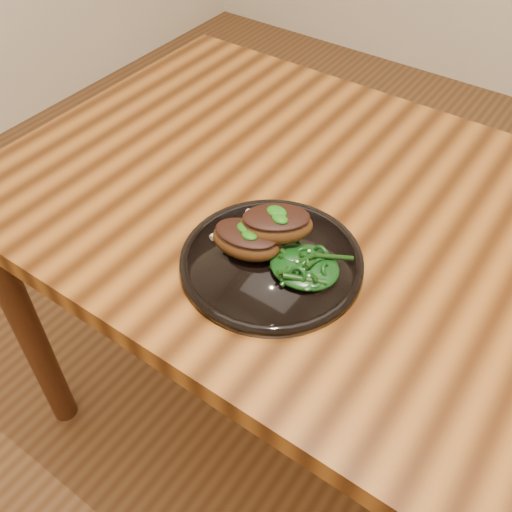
{
  "coord_description": "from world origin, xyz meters",
  "views": [
    {
      "loc": [
        0.13,
        -0.68,
        1.38
      ],
      "look_at": [
        -0.22,
        -0.2,
        0.78
      ],
      "focal_mm": 40.0,
      "sensor_mm": 36.0,
      "label": 1
    }
  ],
  "objects_px": {
    "lamb_chop_front": "(246,240)",
    "greens_heap": "(305,263)",
    "desk": "(429,289)",
    "plate": "(271,261)"
  },
  "relations": [
    {
      "from": "desk",
      "to": "plate",
      "type": "height_order",
      "value": "plate"
    },
    {
      "from": "desk",
      "to": "plate",
      "type": "bearing_deg",
      "value": -139.28
    },
    {
      "from": "lamb_chop_front",
      "to": "greens_heap",
      "type": "bearing_deg",
      "value": 8.84
    },
    {
      "from": "plate",
      "to": "lamb_chop_front",
      "type": "distance_m",
      "value": 0.05
    },
    {
      "from": "greens_heap",
      "to": "plate",
      "type": "bearing_deg",
      "value": -174.81
    },
    {
      "from": "desk",
      "to": "plate",
      "type": "relative_size",
      "value": 5.74
    },
    {
      "from": "plate",
      "to": "greens_heap",
      "type": "relative_size",
      "value": 2.63
    },
    {
      "from": "desk",
      "to": "lamb_chop_front",
      "type": "height_order",
      "value": "lamb_chop_front"
    },
    {
      "from": "desk",
      "to": "lamb_chop_front",
      "type": "relative_size",
      "value": 13.37
    },
    {
      "from": "lamb_chop_front",
      "to": "greens_heap",
      "type": "xyz_separation_m",
      "value": [
        0.1,
        0.01,
        -0.01
      ]
    }
  ]
}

